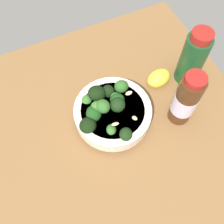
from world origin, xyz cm
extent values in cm
cube|color=brown|center=(0.00, 0.00, -2.10)|extent=(70.71, 70.71, 4.19)
cylinder|color=silver|center=(-1.58, -0.19, 0.66)|extent=(10.75, 10.75, 1.32)
cylinder|color=silver|center=(-1.58, -0.19, 3.30)|extent=(19.54, 19.54, 3.96)
cylinder|color=beige|center=(-1.58, -0.19, 4.88)|extent=(15.96, 15.96, 0.80)
cylinder|color=#2F662B|center=(3.23, -2.59, 3.87)|extent=(1.17, 1.16, 1.21)
ellipsoid|color=#386B2B|center=(3.23, -2.59, 5.20)|extent=(3.93, 4.09, 3.46)
cylinder|color=#4A8F3C|center=(-2.21, -4.76, 4.21)|extent=(1.68, 1.49, 1.36)
ellipsoid|color=#194216|center=(-2.21, -4.76, 5.82)|extent=(6.12, 5.86, 5.00)
cylinder|color=#4A8F3C|center=(-0.31, -7.28, 3.72)|extent=(1.84, 1.83, 1.38)
ellipsoid|color=black|center=(-0.31, -7.28, 5.43)|extent=(5.57, 5.10, 5.75)
cylinder|color=#4A8F3C|center=(-3.21, 1.97, 4.15)|extent=(1.53, 1.52, 1.28)
ellipsoid|color=#194216|center=(-3.21, 1.97, 5.90)|extent=(4.65, 5.06, 5.05)
cylinder|color=#2F662B|center=(5.81, -0.19, 3.63)|extent=(1.80, 1.97, 1.50)
ellipsoid|color=black|center=(5.81, -0.19, 5.21)|extent=(4.71, 5.05, 4.15)
cylinder|color=#4A8F3C|center=(-2.32, -2.23, 5.34)|extent=(1.75, 1.94, 1.80)
ellipsoid|color=#2D6023|center=(-2.32, -2.23, 7.26)|extent=(4.98, 4.79, 4.60)
cylinder|color=#4A8F3C|center=(-6.70, 1.09, 3.87)|extent=(1.41, 1.54, 1.52)
ellipsoid|color=black|center=(-6.70, 1.09, 5.48)|extent=(3.91, 3.76, 3.90)
cylinder|color=#2F662B|center=(-6.97, -1.91, 4.11)|extent=(2.47, 2.15, 1.99)
ellipsoid|color=black|center=(-6.97, -1.91, 6.14)|extent=(5.88, 5.83, 6.42)
cylinder|color=#589D47|center=(-3.71, 1.96, 4.41)|extent=(1.50, 1.53, 1.47)
ellipsoid|color=#2D6023|center=(-3.71, 1.96, 6.05)|extent=(4.00, 4.24, 3.53)
cylinder|color=#3C7A32|center=(-6.55, 4.71, 3.71)|extent=(1.97, 2.02, 1.69)
ellipsoid|color=#2D6023|center=(-6.55, 4.71, 5.55)|extent=(3.91, 4.12, 3.80)
cylinder|color=#3C7A32|center=(-6.83, -4.76, 3.48)|extent=(1.18, 1.43, 1.44)
ellipsoid|color=#386B2B|center=(-6.83, -4.76, 4.85)|extent=(4.46, 4.04, 3.18)
cylinder|color=#589D47|center=(-1.65, 1.32, 4.92)|extent=(1.40, 1.45, 1.04)
ellipsoid|color=black|center=(-1.65, 1.32, 6.52)|extent=(5.37, 5.60, 4.84)
cylinder|color=#3C7A32|center=(-2.92, -3.09, 4.98)|extent=(1.59, 1.69, 1.18)
ellipsoid|color=#386B2B|center=(-2.92, -3.09, 6.54)|extent=(5.57, 5.02, 4.56)
ellipsoid|color=#DBBC84|center=(-3.71, 5.43, 6.12)|extent=(1.31, 1.87, 1.08)
ellipsoid|color=#DBBC84|center=(3.11, 3.63, 5.96)|extent=(1.97, 1.34, 1.19)
ellipsoid|color=#DBBC84|center=(3.05, -1.51, 7.02)|extent=(1.42, 2.01, 0.79)
ellipsoid|color=yellow|center=(-6.80, 16.59, 2.13)|extent=(6.21, 7.96, 4.26)
cylinder|color=#472814|center=(4.83, 16.27, 7.98)|extent=(5.73, 5.73, 15.97)
cylinder|color=maroon|center=(4.83, 16.27, 16.72)|extent=(4.79, 4.79, 1.50)
cylinder|color=silver|center=(4.83, 16.27, 7.10)|extent=(5.84, 5.84, 6.20)
cylinder|color=#194723|center=(-5.29, 24.81, 7.58)|extent=(6.61, 6.61, 15.15)
cylinder|color=maroon|center=(-5.29, 24.81, 16.19)|extent=(5.35, 5.35, 2.08)
camera|label=1|loc=(26.20, -12.92, 61.86)|focal=41.77mm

